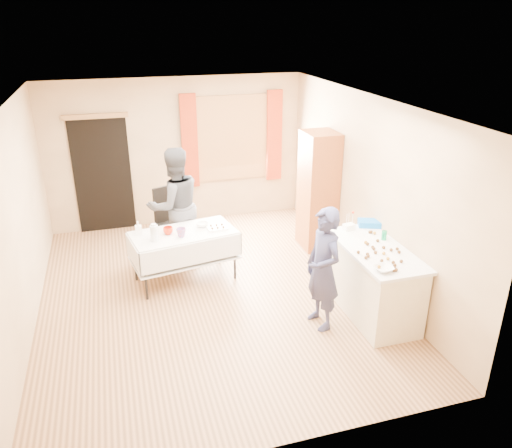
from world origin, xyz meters
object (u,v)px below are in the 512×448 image
object	(u,v)px
counter	(373,281)
party_table	(184,252)
girl	(323,269)
chair	(174,234)
cabinet	(318,191)
woman	(175,206)

from	to	relation	value
counter	party_table	size ratio (longest dim) A/B	0.96
girl	counter	bearing A→B (deg)	87.09
chair	girl	world-z (taller)	girl
cabinet	counter	world-z (taller)	cabinet
party_table	woman	size ratio (longest dim) A/B	0.88
party_table	girl	size ratio (longest dim) A/B	1.02
cabinet	girl	world-z (taller)	cabinet
girl	woman	world-z (taller)	woman
party_table	chair	xyz separation A→B (m)	(-0.03, 0.93, -0.12)
party_table	chair	size ratio (longest dim) A/B	1.45
counter	party_table	distance (m)	2.64
party_table	cabinet	bearing A→B (deg)	3.62
girl	woman	bearing A→B (deg)	-156.86
counter	cabinet	bearing A→B (deg)	87.23
party_table	girl	xyz separation A→B (m)	(1.43, -1.60, 0.32)
chair	cabinet	bearing A→B (deg)	-32.47
cabinet	chair	bearing A→B (deg)	170.42
counter	woman	bearing A→B (deg)	134.55
cabinet	party_table	world-z (taller)	cabinet
cabinet	woman	distance (m)	2.27
girl	party_table	bearing A→B (deg)	-147.32
woman	chair	bearing A→B (deg)	-100.46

